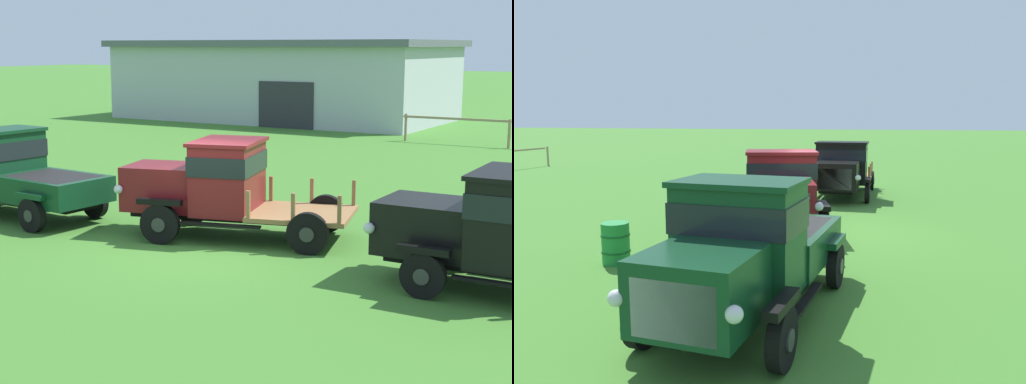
% 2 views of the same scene
% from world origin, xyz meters
% --- Properties ---
extents(ground_plane, '(240.00, 240.00, 0.00)m').
position_xyz_m(ground_plane, '(0.00, 0.00, 0.00)').
color(ground_plane, '#3D7528').
extents(vintage_truck_foreground_near, '(5.14, 2.44, 2.18)m').
position_xyz_m(vintage_truck_foreground_near, '(-5.95, 0.44, 1.07)').
color(vintage_truck_foreground_near, black).
rests_on(vintage_truck_foreground_near, ground).
extents(vintage_truck_second_in_line, '(5.47, 3.25, 2.19)m').
position_xyz_m(vintage_truck_second_in_line, '(-0.42, 1.24, 1.17)').
color(vintage_truck_second_in_line, black).
rests_on(vintage_truck_second_in_line, ground).
extents(vintage_truck_midrow_center, '(5.58, 2.35, 2.14)m').
position_xyz_m(vintage_truck_midrow_center, '(6.00, 0.43, 1.12)').
color(vintage_truck_midrow_center, black).
rests_on(vintage_truck_midrow_center, ground).
extents(oil_drum_beside_row, '(0.60, 0.60, 0.87)m').
position_xyz_m(oil_drum_beside_row, '(-3.88, 4.01, 0.43)').
color(oil_drum_beside_row, '#1E7F33').
rests_on(oil_drum_beside_row, ground).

